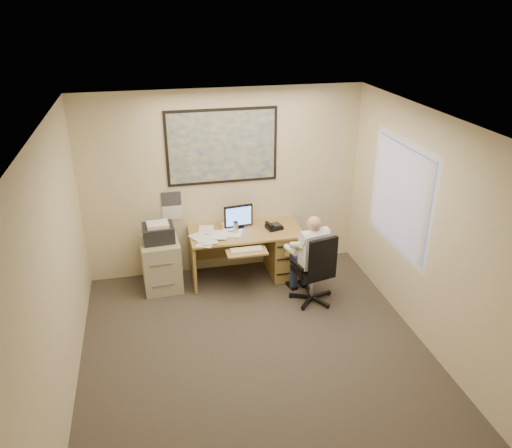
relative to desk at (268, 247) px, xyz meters
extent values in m
cube|color=#3C352E|center=(-0.57, -1.90, -0.44)|extent=(4.00, 4.50, 0.00)
cube|color=white|center=(-0.57, -1.90, 2.26)|extent=(4.00, 4.50, 0.00)
cube|color=beige|center=(-0.57, 0.35, 0.91)|extent=(4.00, 0.00, 2.70)
cube|color=beige|center=(-0.57, -4.15, 0.91)|extent=(4.00, 0.00, 2.70)
cube|color=beige|center=(-2.57, -1.90, 0.91)|extent=(0.00, 4.50, 2.70)
cube|color=beige|center=(1.43, -1.90, 0.91)|extent=(0.00, 4.50, 2.70)
cube|color=#A98548|center=(-0.33, -0.02, 0.30)|extent=(1.60, 0.75, 0.03)
cube|color=#A28542|center=(0.24, -0.02, -0.08)|extent=(0.45, 0.70, 0.70)
cube|color=#A28542|center=(-1.11, -0.02, -0.08)|extent=(0.04, 0.70, 0.70)
cube|color=#A28542|center=(-0.33, 0.32, 0.01)|extent=(1.55, 0.03, 0.55)
cylinder|color=black|center=(-0.41, 0.13, 0.32)|extent=(0.17, 0.17, 0.02)
cube|color=black|center=(-0.41, 0.11, 0.50)|extent=(0.42, 0.09, 0.32)
cube|color=#5788EC|center=(-0.41, 0.08, 0.50)|extent=(0.37, 0.05, 0.27)
cube|color=#A98548|center=(-0.41, -0.47, 0.22)|extent=(0.55, 0.30, 0.02)
cube|color=beige|center=(-0.41, -0.47, 0.24)|extent=(0.43, 0.14, 0.02)
cube|color=black|center=(0.08, -0.04, 0.34)|extent=(0.25, 0.23, 0.05)
cylinder|color=silver|center=(-0.48, -0.04, 0.39)|extent=(0.07, 0.07, 0.16)
cylinder|color=white|center=(-0.45, 0.17, 0.37)|extent=(0.09, 0.09, 0.11)
cube|color=white|center=(-0.78, -0.02, 0.32)|extent=(0.60, 0.56, 0.02)
cube|color=#1E4C93|center=(-0.58, 0.33, 1.46)|extent=(1.56, 0.03, 1.06)
cube|color=white|center=(-1.33, 0.34, 0.64)|extent=(0.28, 0.01, 0.42)
cube|color=#A8A488|center=(-1.55, -0.01, -0.08)|extent=(0.55, 0.65, 0.72)
cube|color=black|center=(-1.55, -0.01, 0.40)|extent=(0.44, 0.39, 0.23)
cube|color=white|center=(-1.55, -0.03, 0.54)|extent=(0.30, 0.24, 0.05)
cylinder|color=silver|center=(0.42, -0.83, -0.20)|extent=(0.06, 0.06, 0.38)
cube|color=black|center=(0.42, -0.83, 0.01)|extent=(0.53, 0.53, 0.07)
cube|color=black|center=(0.37, -1.04, 0.32)|extent=(0.40, 0.15, 0.52)
camera|label=1|loc=(-1.60, -6.32, 3.37)|focal=35.00mm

